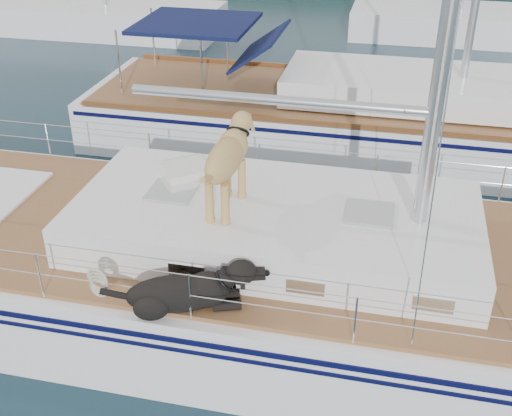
# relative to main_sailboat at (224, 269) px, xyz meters

# --- Properties ---
(ground) EXTENTS (120.00, 120.00, 0.00)m
(ground) POSITION_rel_main_sailboat_xyz_m (-0.09, 0.01, -0.68)
(ground) COLOR black
(ground) RESTS_ON ground
(main_sailboat) EXTENTS (12.00, 4.02, 14.01)m
(main_sailboat) POSITION_rel_main_sailboat_xyz_m (0.00, 0.00, 0.00)
(main_sailboat) COLOR white
(main_sailboat) RESTS_ON ground
(neighbor_sailboat) EXTENTS (11.00, 3.50, 13.30)m
(neighbor_sailboat) POSITION_rel_main_sailboat_xyz_m (1.07, 6.12, -0.06)
(neighbor_sailboat) COLOR white
(neighbor_sailboat) RESTS_ON ground
(bg_boat_west) EXTENTS (8.00, 3.00, 11.65)m
(bg_boat_west) POSITION_rel_main_sailboat_xyz_m (-8.09, 14.01, -0.24)
(bg_boat_west) COLOR white
(bg_boat_west) RESTS_ON ground
(bg_boat_center) EXTENTS (7.20, 3.00, 11.65)m
(bg_boat_center) POSITION_rel_main_sailboat_xyz_m (3.91, 16.01, -0.23)
(bg_boat_center) COLOR white
(bg_boat_center) RESTS_ON ground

